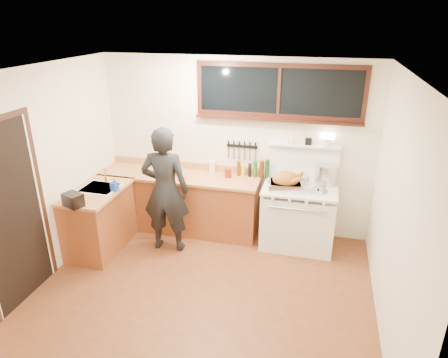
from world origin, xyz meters
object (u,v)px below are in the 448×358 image
(vintage_stove, at_px, (298,215))
(roast_turkey, at_px, (286,182))
(cutting_board, at_px, (171,174))
(man, at_px, (165,190))

(vintage_stove, distance_m, roast_turkey, 0.58)
(vintage_stove, relative_size, cutting_board, 3.63)
(vintage_stove, height_order, roast_turkey, vintage_stove)
(roast_turkey, bearing_deg, vintage_stove, 28.29)
(roast_turkey, bearing_deg, cutting_board, -179.94)
(vintage_stove, relative_size, roast_turkey, 3.16)
(man, height_order, roast_turkey, man)
(man, distance_m, cutting_board, 0.46)
(man, bearing_deg, cutting_board, 101.45)
(vintage_stove, height_order, man, man)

